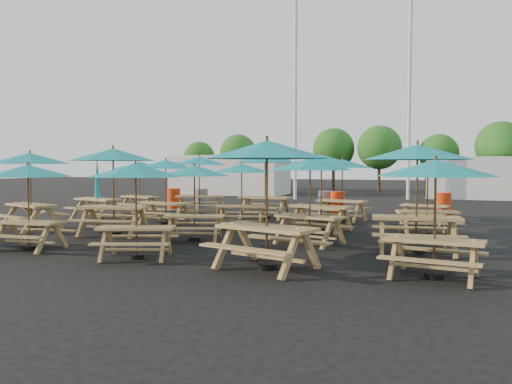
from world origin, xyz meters
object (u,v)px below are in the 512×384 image
(picnic_unit_19, at_px, (425,174))
(picnic_unit_11, at_px, (265,161))
(picnic_unit_6, at_px, (166,167))
(picnic_unit_12, at_px, (267,156))
(picnic_unit_7, at_px, (199,164))
(picnic_unit_15, at_px, (342,167))
(picnic_unit_16, at_px, (436,174))
(picnic_unit_9, at_px, (194,174))
(picnic_unit_14, at_px, (321,164))
(picnic_unit_18, at_px, (428,170))
(picnic_unit_5, at_px, (113,159))
(picnic_unit_13, at_px, (310,168))
(waste_bin_2, at_px, (325,202))
(waste_bin_0, at_px, (174,199))
(waste_bin_1, at_px, (201,199))
(picnic_unit_1, at_px, (30,162))
(picnic_unit_3, at_px, (139,168))
(picnic_unit_17, at_px, (417,157))
(waste_bin_3, at_px, (337,203))
(picnic_unit_4, at_px, (28,175))
(picnic_unit_2, at_px, (98,194))
(picnic_unit_10, at_px, (242,171))
(waste_bin_4, at_px, (443,205))
(picnic_unit_8, at_px, (136,175))

(picnic_unit_19, bearing_deg, picnic_unit_11, -164.63)
(picnic_unit_6, distance_m, picnic_unit_12, 8.30)
(picnic_unit_7, height_order, picnic_unit_15, picnic_unit_7)
(picnic_unit_19, bearing_deg, picnic_unit_16, -73.98)
(picnic_unit_9, height_order, picnic_unit_14, picnic_unit_14)
(picnic_unit_12, bearing_deg, picnic_unit_11, 125.54)
(picnic_unit_15, distance_m, picnic_unit_18, 4.36)
(picnic_unit_11, height_order, picnic_unit_15, picnic_unit_11)
(picnic_unit_5, bearing_deg, picnic_unit_13, -6.79)
(picnic_unit_18, relative_size, waste_bin_2, 2.66)
(waste_bin_0, distance_m, waste_bin_2, 7.26)
(picnic_unit_9, xyz_separation_m, picnic_unit_11, (-0.02, 6.03, 0.41))
(picnic_unit_13, height_order, picnic_unit_15, picnic_unit_15)
(picnic_unit_15, height_order, waste_bin_0, picnic_unit_15)
(picnic_unit_18, xyz_separation_m, waste_bin_1, (-10.05, 5.57, -1.42))
(picnic_unit_1, height_order, picnic_unit_3, picnic_unit_1)
(picnic_unit_17, distance_m, waste_bin_3, 9.29)
(picnic_unit_14, xyz_separation_m, waste_bin_3, (-0.51, 5.45, -1.61))
(picnic_unit_5, distance_m, picnic_unit_7, 6.08)
(picnic_unit_4, bearing_deg, waste_bin_3, 59.88)
(picnic_unit_17, bearing_deg, picnic_unit_11, 127.22)
(picnic_unit_1, xyz_separation_m, picnic_unit_9, (5.91, -0.23, -0.35))
(picnic_unit_15, bearing_deg, picnic_unit_17, -51.66)
(picnic_unit_2, bearing_deg, picnic_unit_11, 39.17)
(picnic_unit_10, height_order, waste_bin_1, picnic_unit_10)
(picnic_unit_10, distance_m, picnic_unit_11, 2.80)
(picnic_unit_3, height_order, picnic_unit_11, picnic_unit_11)
(picnic_unit_2, bearing_deg, picnic_unit_1, -77.91)
(picnic_unit_3, distance_m, waste_bin_4, 12.59)
(picnic_unit_6, distance_m, picnic_unit_16, 10.55)
(picnic_unit_2, bearing_deg, waste_bin_0, 101.15)
(picnic_unit_4, relative_size, picnic_unit_11, 0.84)
(picnic_unit_3, xyz_separation_m, picnic_unit_14, (8.58, -3.14, 0.15))
(picnic_unit_14, bearing_deg, picnic_unit_10, -173.09)
(waste_bin_3, bearing_deg, picnic_unit_12, -86.26)
(picnic_unit_18, bearing_deg, picnic_unit_4, -161.86)
(picnic_unit_8, relative_size, picnic_unit_13, 0.96)
(waste_bin_1, bearing_deg, picnic_unit_2, -107.51)
(picnic_unit_8, relative_size, picnic_unit_19, 1.10)
(picnic_unit_14, relative_size, waste_bin_1, 2.85)
(picnic_unit_4, relative_size, picnic_unit_19, 0.91)
(picnic_unit_12, bearing_deg, waste_bin_4, 90.48)
(picnic_unit_5, height_order, picnic_unit_18, picnic_unit_5)
(picnic_unit_8, height_order, picnic_unit_13, picnic_unit_13)
(picnic_unit_2, distance_m, picnic_unit_17, 12.10)
(picnic_unit_2, height_order, picnic_unit_3, picnic_unit_2)
(waste_bin_2, bearing_deg, picnic_unit_11, -124.37)
(picnic_unit_2, bearing_deg, picnic_unit_9, -15.88)
(picnic_unit_10, bearing_deg, waste_bin_3, 52.25)
(picnic_unit_7, bearing_deg, waste_bin_4, -3.67)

